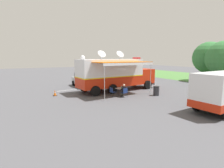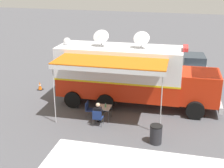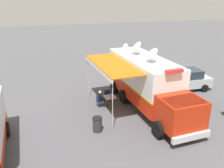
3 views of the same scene
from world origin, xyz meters
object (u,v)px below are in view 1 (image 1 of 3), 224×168
(traffic_cone, at_px, (55,93))
(car_behind_truck, at_px, (83,80))
(folding_chair_beside_table, at_px, (112,91))
(car_far_corner, at_px, (112,76))
(command_truck, at_px, (116,73))
(trash_bin, at_px, (156,91))
(folding_table, at_px, (120,89))
(folding_chair_at_table, at_px, (125,92))
(seated_responder, at_px, (123,90))
(water_bottle, at_px, (121,87))

(traffic_cone, bearing_deg, car_behind_truck, 132.64)
(folding_chair_beside_table, distance_m, car_far_corner, 10.30)
(command_truck, bearing_deg, trash_bin, 27.76)
(folding_table, relative_size, traffic_cone, 1.47)
(traffic_cone, bearing_deg, folding_chair_beside_table, 57.83)
(folding_chair_beside_table, xyz_separation_m, trash_bin, (1.74, 3.97, -0.06))
(command_truck, height_order, folding_chair_at_table, command_truck)
(folding_chair_beside_table, bearing_deg, trash_bin, 66.33)
(command_truck, bearing_deg, car_far_corner, 153.70)
(folding_table, xyz_separation_m, seated_responder, (0.61, -0.05, -0.02))
(seated_responder, height_order, trash_bin, seated_responder)
(folding_table, bearing_deg, traffic_cone, -118.81)
(folding_table, relative_size, car_behind_truck, 0.20)
(folding_chair_at_table, height_order, folding_chair_beside_table, same)
(command_truck, distance_m, trash_bin, 4.87)
(folding_table, bearing_deg, water_bottle, 99.23)
(command_truck, bearing_deg, car_behind_truck, -154.27)
(car_behind_truck, bearing_deg, seated_responder, 8.98)
(folding_table, relative_size, trash_bin, 0.94)
(folding_chair_at_table, relative_size, seated_responder, 0.70)
(traffic_cone, bearing_deg, folding_chair_at_table, 55.11)
(folding_chair_beside_table, bearing_deg, folding_table, 83.80)
(folding_chair_beside_table, bearing_deg, folding_chair_at_table, 42.36)
(traffic_cone, height_order, car_behind_truck, car_behind_truck)
(command_truck, bearing_deg, folding_chair_beside_table, -37.49)
(folding_chair_at_table, relative_size, traffic_cone, 1.50)
(command_truck, relative_size, folding_chair_beside_table, 11.08)
(folding_table, height_order, car_far_corner, car_far_corner)
(trash_bin, distance_m, car_behind_truck, 9.76)
(water_bottle, bearing_deg, traffic_cone, -118.09)
(folding_table, xyz_separation_m, car_far_corner, (-9.05, 4.22, 0.21))
(command_truck, distance_m, folding_chair_beside_table, 3.30)
(car_far_corner, bearing_deg, car_behind_truck, -70.06)
(folding_table, distance_m, car_far_corner, 9.99)
(water_bottle, relative_size, folding_chair_at_table, 0.26)
(folding_table, xyz_separation_m, water_bottle, (-0.02, 0.13, 0.16))
(seated_responder, distance_m, car_behind_truck, 7.77)
(traffic_cone, bearing_deg, water_bottle, 61.91)
(folding_table, height_order, trash_bin, trash_bin)
(water_bottle, xyz_separation_m, seated_responder, (0.63, -0.18, -0.18))
(folding_chair_at_table, bearing_deg, traffic_cone, -124.89)
(folding_table, xyz_separation_m, car_behind_truck, (-7.06, -1.26, 0.21))
(folding_chair_at_table, distance_m, car_far_corner, 10.74)
(folding_chair_beside_table, height_order, seated_responder, seated_responder)
(command_truck, height_order, traffic_cone, command_truck)
(folding_chair_at_table, height_order, car_far_corner, car_far_corner)
(trash_bin, height_order, traffic_cone, trash_bin)
(folding_chair_beside_table, relative_size, seated_responder, 0.70)
(folding_table, distance_m, water_bottle, 0.21)
(folding_chair_at_table, xyz_separation_m, seated_responder, (-0.19, -0.01, 0.14))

